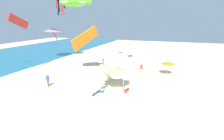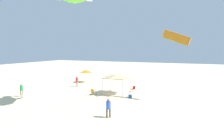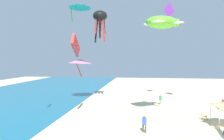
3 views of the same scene
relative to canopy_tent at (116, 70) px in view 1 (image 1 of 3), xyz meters
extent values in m
cube|color=beige|center=(-0.60, -2.73, -2.41)|extent=(120.00, 120.00, 0.10)
cylinder|color=#B7B7BC|center=(-1.43, -1.48, -1.29)|extent=(0.07, 0.07, 2.13)
cylinder|color=#B7B7BC|center=(1.37, -1.54, -1.29)|extent=(0.07, 0.07, 2.13)
cylinder|color=#B7B7BC|center=(-1.37, 1.54, -1.29)|extent=(0.07, 0.07, 2.13)
cylinder|color=#B7B7BC|center=(1.43, 1.48, -1.29)|extent=(0.07, 0.07, 2.13)
cube|color=#D1B784|center=(0.00, 0.00, -0.18)|extent=(2.93, 3.15, 0.10)
pyramid|color=#D1B784|center=(0.00, 0.00, 0.06)|extent=(2.87, 3.09, 0.38)
cylinder|color=silver|center=(8.44, -6.27, -1.26)|extent=(0.06, 0.07, 2.19)
cone|color=orange|center=(8.45, -6.28, -0.37)|extent=(2.19, 2.19, 0.48)
cylinder|color=black|center=(-1.20, -1.79, -2.16)|extent=(0.02, 0.02, 0.40)
cylinder|color=black|center=(-1.64, -1.50, -2.16)|extent=(0.02, 0.02, 0.40)
cylinder|color=black|center=(-1.48, -2.22, -2.16)|extent=(0.02, 0.02, 0.40)
cylinder|color=black|center=(-1.92, -1.94, -2.16)|extent=(0.02, 0.02, 0.40)
cube|color=red|center=(-1.56, -1.86, -1.96)|extent=(0.72, 0.72, 0.03)
cube|color=red|center=(-1.72, -2.11, -1.75)|extent=(0.49, 0.38, 0.41)
cylinder|color=black|center=(2.20, 1.58, -2.16)|extent=(0.02, 0.02, 0.40)
cylinder|color=black|center=(2.71, 1.52, -2.16)|extent=(0.02, 0.02, 0.40)
cylinder|color=black|center=(2.25, 2.09, -2.16)|extent=(0.02, 0.02, 0.40)
cylinder|color=black|center=(2.77, 2.04, -2.16)|extent=(0.02, 0.02, 0.40)
cube|color=orange|center=(2.48, 1.81, -1.96)|extent=(0.57, 0.57, 0.03)
cube|color=orange|center=(2.51, 2.10, -1.75)|extent=(0.50, 0.18, 0.41)
cube|color=blue|center=(-2.25, 1.12, -2.18)|extent=(0.50, 0.66, 0.36)
cube|color=white|center=(-2.25, 1.12, -1.98)|extent=(0.51, 0.68, 0.04)
cylinder|color=#C6B28C|center=(10.18, 6.09, -1.99)|extent=(0.14, 0.14, 0.73)
cylinder|color=#C6B28C|center=(10.46, 6.16, -1.99)|extent=(0.14, 0.14, 0.73)
cylinder|color=green|center=(10.32, 6.13, -1.31)|extent=(0.38, 0.38, 0.64)
sphere|color=tan|center=(10.32, 6.13, -0.87)|extent=(0.24, 0.24, 0.24)
cylinder|color=#C6B28C|center=(7.48, -2.06, -1.98)|extent=(0.15, 0.15, 0.77)
cylinder|color=#C6B28C|center=(7.77, -2.10, -1.98)|extent=(0.15, 0.15, 0.77)
cylinder|color=red|center=(7.62, -2.08, -1.26)|extent=(0.40, 0.40, 0.67)
sphere|color=tan|center=(7.62, -2.08, -0.80)|extent=(0.25, 0.25, 0.25)
cylinder|color=brown|center=(-2.71, 8.92, -1.98)|extent=(0.15, 0.15, 0.77)
cylinder|color=brown|center=(-2.89, 8.68, -1.98)|extent=(0.15, 0.15, 0.77)
cylinder|color=blue|center=(-2.80, 8.80, -1.26)|extent=(0.40, 0.40, 0.67)
sphere|color=#A87A56|center=(-2.80, 8.80, -0.80)|extent=(0.25, 0.25, 0.25)
cube|color=orange|center=(-7.36, 0.29, 4.85)|extent=(3.20, 0.93, 1.93)
cube|color=#66D82D|center=(-7.36, 0.29, 4.44)|extent=(2.44, 0.61, 1.09)
cone|color=pink|center=(12.99, 19.78, 4.38)|extent=(5.63, 5.65, 0.94)
cylinder|color=red|center=(14.53, 20.53, 2.98)|extent=(0.69, 1.19, 2.97)
ellipsoid|color=#66D82D|center=(1.76, 6.89, 8.85)|extent=(4.59, 4.84, 1.39)
sphere|color=#66D82D|center=(2.92, 5.11, 8.96)|extent=(0.96, 0.96, 0.96)
ellipsoid|color=white|center=(3.50, 6.76, 8.70)|extent=(1.60, 1.00, 0.21)
ellipsoid|color=white|center=(1.18, 5.25, 8.70)|extent=(0.77, 1.55, 0.21)
ellipsoid|color=white|center=(1.96, 8.55, 8.70)|extent=(1.60, 1.00, 0.21)
ellipsoid|color=white|center=(0.17, 7.38, 8.70)|extent=(0.77, 1.55, 0.21)
cylinder|color=black|center=(11.49, 15.21, 10.06)|extent=(0.42, 0.47, 2.47)
cylinder|color=red|center=(11.79, 15.89, 9.72)|extent=(0.58, 0.30, 3.14)
cylinder|color=black|center=(11.35, 16.49, 9.38)|extent=(0.43, 0.62, 3.82)
cylinder|color=red|center=(10.61, 16.42, 10.06)|extent=(0.42, 0.47, 2.47)
cylinder|color=black|center=(10.30, 15.73, 9.72)|extent=(0.58, 0.30, 3.14)
cylinder|color=red|center=(10.74, 15.13, 9.38)|extent=(0.43, 0.62, 3.82)
cube|color=red|center=(1.04, 16.76, 6.23)|extent=(4.26, 0.99, 2.57)
cube|color=blue|center=(1.04, 16.76, 5.69)|extent=(3.25, 0.61, 1.44)
camera|label=1|loc=(-20.25, -6.73, 6.15)|focal=27.07mm
camera|label=2|loc=(-9.71, 23.87, 3.52)|focal=31.77mm
camera|label=3|loc=(-22.87, 9.14, 4.58)|focal=33.76mm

